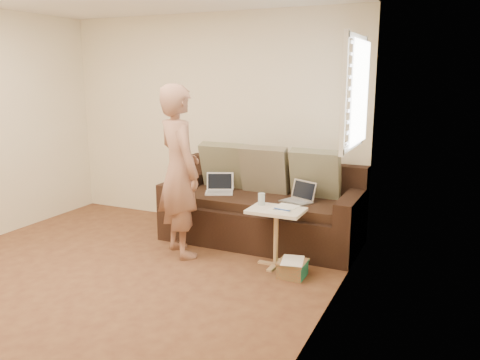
{
  "coord_description": "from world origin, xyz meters",
  "views": [
    {
      "loc": [
        2.87,
        -3.1,
        1.87
      ],
      "look_at": [
        0.8,
        1.4,
        0.78
      ],
      "focal_mm": 36.06,
      "sensor_mm": 36.0,
      "label": 1
    }
  ],
  "objects_px": {
    "drinking_glass": "(261,199)",
    "striped_box": "(292,268)",
    "laptop_white": "(219,193)",
    "side_table": "(276,238)",
    "sofa": "(262,205)",
    "person": "(179,171)",
    "laptop_silver": "(296,203)"
  },
  "relations": [
    {
      "from": "side_table",
      "to": "person",
      "type": "bearing_deg",
      "value": -174.46
    },
    {
      "from": "laptop_white",
      "to": "striped_box",
      "type": "xyz_separation_m",
      "value": [
        1.15,
        -0.75,
        -0.44
      ]
    },
    {
      "from": "sofa",
      "to": "laptop_silver",
      "type": "xyz_separation_m",
      "value": [
        0.43,
        -0.08,
        0.1
      ]
    },
    {
      "from": "person",
      "to": "drinking_glass",
      "type": "xyz_separation_m",
      "value": [
        0.84,
        0.18,
        -0.25
      ]
    },
    {
      "from": "laptop_white",
      "to": "striped_box",
      "type": "distance_m",
      "value": 1.45
    },
    {
      "from": "person",
      "to": "side_table",
      "type": "xyz_separation_m",
      "value": [
        1.03,
        0.1,
        -0.6
      ]
    },
    {
      "from": "sofa",
      "to": "laptop_white",
      "type": "relative_size",
      "value": 6.99
    },
    {
      "from": "person",
      "to": "striped_box",
      "type": "distance_m",
      "value": 1.51
    },
    {
      "from": "sofa",
      "to": "drinking_glass",
      "type": "height_order",
      "value": "sofa"
    },
    {
      "from": "sofa",
      "to": "laptop_silver",
      "type": "bearing_deg",
      "value": -11.2
    },
    {
      "from": "sofa",
      "to": "striped_box",
      "type": "height_order",
      "value": "sofa"
    },
    {
      "from": "person",
      "to": "side_table",
      "type": "distance_m",
      "value": 1.2
    },
    {
      "from": "laptop_silver",
      "to": "drinking_glass",
      "type": "bearing_deg",
      "value": -90.65
    },
    {
      "from": "laptop_white",
      "to": "side_table",
      "type": "distance_m",
      "value": 1.1
    },
    {
      "from": "sofa",
      "to": "striped_box",
      "type": "xyz_separation_m",
      "value": [
        0.64,
        -0.81,
        -0.34
      ]
    },
    {
      "from": "drinking_glass",
      "to": "striped_box",
      "type": "bearing_deg",
      "value": -32.0
    },
    {
      "from": "sofa",
      "to": "person",
      "type": "bearing_deg",
      "value": -130.88
    },
    {
      "from": "laptop_silver",
      "to": "person",
      "type": "height_order",
      "value": "person"
    },
    {
      "from": "drinking_glass",
      "to": "striped_box",
      "type": "distance_m",
      "value": 0.76
    },
    {
      "from": "laptop_silver",
      "to": "striped_box",
      "type": "height_order",
      "value": "laptop_silver"
    },
    {
      "from": "laptop_silver",
      "to": "drinking_glass",
      "type": "xyz_separation_m",
      "value": [
        -0.21,
        -0.46,
        0.13
      ]
    },
    {
      "from": "drinking_glass",
      "to": "side_table",
      "type": "bearing_deg",
      "value": -23.35
    },
    {
      "from": "sofa",
      "to": "person",
      "type": "xyz_separation_m",
      "value": [
        -0.63,
        -0.73,
        0.47
      ]
    },
    {
      "from": "sofa",
      "to": "side_table",
      "type": "xyz_separation_m",
      "value": [
        0.4,
        -0.62,
        -0.13
      ]
    },
    {
      "from": "drinking_glass",
      "to": "person",
      "type": "bearing_deg",
      "value": -167.8
    },
    {
      "from": "person",
      "to": "side_table",
      "type": "height_order",
      "value": "person"
    },
    {
      "from": "laptop_white",
      "to": "side_table",
      "type": "height_order",
      "value": "laptop_white"
    },
    {
      "from": "drinking_glass",
      "to": "striped_box",
      "type": "height_order",
      "value": "drinking_glass"
    },
    {
      "from": "sofa",
      "to": "person",
      "type": "height_order",
      "value": "person"
    },
    {
      "from": "sofa",
      "to": "striped_box",
      "type": "distance_m",
      "value": 1.09
    },
    {
      "from": "drinking_glass",
      "to": "sofa",
      "type": "bearing_deg",
      "value": 111.54
    },
    {
      "from": "side_table",
      "to": "drinking_glass",
      "type": "relative_size",
      "value": 4.89
    }
  ]
}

